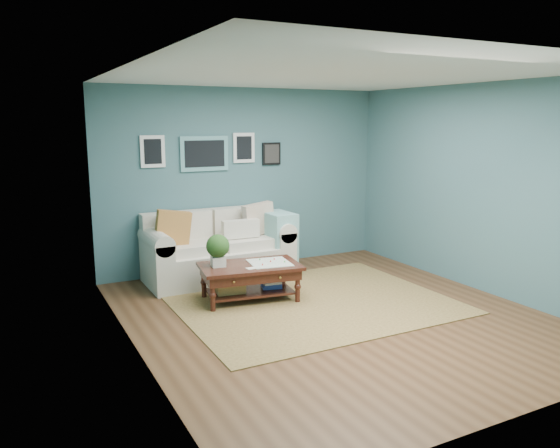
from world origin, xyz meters
TOP-DOWN VIEW (x-y plane):
  - room_shell at (-0.01, 0.06)m, footprint 5.00×5.02m
  - area_rug at (0.01, 0.50)m, footprint 3.25×2.60m
  - loveseat at (-0.56, 2.03)m, footprint 2.08×0.94m
  - coffee_table at (-0.70, 0.96)m, footprint 1.32×0.90m

SIDE VIEW (x-z plane):
  - area_rug at x=0.01m, z-range 0.00..0.01m
  - coffee_table at x=-0.70m, z-range -0.05..0.81m
  - loveseat at x=-0.56m, z-range -0.10..0.97m
  - room_shell at x=-0.01m, z-range 0.01..2.71m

